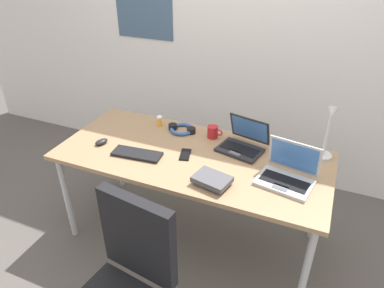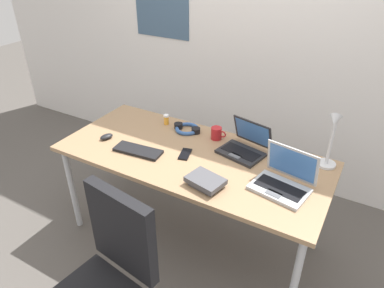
{
  "view_description": "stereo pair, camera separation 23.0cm",
  "coord_description": "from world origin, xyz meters",
  "px_view_note": "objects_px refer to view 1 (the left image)",
  "views": [
    {
      "loc": [
        0.77,
        -1.82,
        2.01
      ],
      "look_at": [
        0.0,
        0.0,
        0.82
      ],
      "focal_mm": 33.08,
      "sensor_mm": 36.0,
      "label": 1
    },
    {
      "loc": [
        0.98,
        -1.72,
        2.01
      ],
      "look_at": [
        0.0,
        0.0,
        0.82
      ],
      "focal_mm": 33.08,
      "sensor_mm": 36.0,
      "label": 2
    }
  ],
  "objects_px": {
    "pill_bottle": "(160,121)",
    "laptop_front_left": "(287,174)",
    "headphones": "(182,129)",
    "desk_lamp": "(328,133)",
    "cell_phone": "(185,155)",
    "laptop_center": "(243,143)",
    "coffee_mug": "(213,132)",
    "external_keyboard": "(137,154)",
    "book_stack": "(212,180)",
    "computer_mouse": "(101,142)"
  },
  "relations": [
    {
      "from": "desk_lamp",
      "to": "computer_mouse",
      "type": "height_order",
      "value": "desk_lamp"
    },
    {
      "from": "desk_lamp",
      "to": "coffee_mug",
      "type": "bearing_deg",
      "value": -179.29
    },
    {
      "from": "external_keyboard",
      "to": "computer_mouse",
      "type": "height_order",
      "value": "computer_mouse"
    },
    {
      "from": "desk_lamp",
      "to": "headphones",
      "type": "height_order",
      "value": "desk_lamp"
    },
    {
      "from": "external_keyboard",
      "to": "book_stack",
      "type": "bearing_deg",
      "value": -15.9
    },
    {
      "from": "desk_lamp",
      "to": "headphones",
      "type": "xyz_separation_m",
      "value": [
        -0.99,
        -0.01,
        -0.18
      ]
    },
    {
      "from": "coffee_mug",
      "to": "pill_bottle",
      "type": "bearing_deg",
      "value": 178.58
    },
    {
      "from": "pill_bottle",
      "to": "laptop_front_left",
      "type": "bearing_deg",
      "value": -17.92
    },
    {
      "from": "headphones",
      "to": "desk_lamp",
      "type": "bearing_deg",
      "value": 0.49
    },
    {
      "from": "desk_lamp",
      "to": "cell_phone",
      "type": "relative_size",
      "value": 2.94
    },
    {
      "from": "computer_mouse",
      "to": "pill_bottle",
      "type": "relative_size",
      "value": 1.22
    },
    {
      "from": "desk_lamp",
      "to": "pill_bottle",
      "type": "xyz_separation_m",
      "value": [
        -1.18,
        0.0,
        -0.16
      ]
    },
    {
      "from": "desk_lamp",
      "to": "coffee_mug",
      "type": "distance_m",
      "value": 0.77
    },
    {
      "from": "external_keyboard",
      "to": "headphones",
      "type": "bearing_deg",
      "value": 66.39
    },
    {
      "from": "desk_lamp",
      "to": "coffee_mug",
      "type": "height_order",
      "value": "desk_lamp"
    },
    {
      "from": "book_stack",
      "to": "coffee_mug",
      "type": "relative_size",
      "value": 2.09
    },
    {
      "from": "cell_phone",
      "to": "coffee_mug",
      "type": "relative_size",
      "value": 1.2
    },
    {
      "from": "laptop_center",
      "to": "laptop_front_left",
      "type": "bearing_deg",
      "value": -36.0
    },
    {
      "from": "headphones",
      "to": "laptop_center",
      "type": "bearing_deg",
      "value": -8.31
    },
    {
      "from": "laptop_center",
      "to": "external_keyboard",
      "type": "height_order",
      "value": "laptop_center"
    },
    {
      "from": "computer_mouse",
      "to": "coffee_mug",
      "type": "distance_m",
      "value": 0.79
    },
    {
      "from": "pill_bottle",
      "to": "coffee_mug",
      "type": "xyz_separation_m",
      "value": [
        0.43,
        -0.01,
        0.0
      ]
    },
    {
      "from": "computer_mouse",
      "to": "pill_bottle",
      "type": "bearing_deg",
      "value": 76.94
    },
    {
      "from": "coffee_mug",
      "to": "computer_mouse",
      "type": "bearing_deg",
      "value": -150.37
    },
    {
      "from": "external_keyboard",
      "to": "computer_mouse",
      "type": "relative_size",
      "value": 3.44
    },
    {
      "from": "pill_bottle",
      "to": "coffee_mug",
      "type": "relative_size",
      "value": 0.7
    },
    {
      "from": "cell_phone",
      "to": "computer_mouse",
      "type": "bearing_deg",
      "value": 173.77
    },
    {
      "from": "desk_lamp",
      "to": "computer_mouse",
      "type": "distance_m",
      "value": 1.5
    },
    {
      "from": "cell_phone",
      "to": "coffee_mug",
      "type": "height_order",
      "value": "coffee_mug"
    },
    {
      "from": "headphones",
      "to": "pill_bottle",
      "type": "xyz_separation_m",
      "value": [
        -0.19,
        0.01,
        0.03
      ]
    },
    {
      "from": "external_keyboard",
      "to": "pill_bottle",
      "type": "distance_m",
      "value": 0.43
    },
    {
      "from": "book_stack",
      "to": "coffee_mug",
      "type": "xyz_separation_m",
      "value": [
        -0.19,
        0.52,
        0.02
      ]
    },
    {
      "from": "coffee_mug",
      "to": "cell_phone",
      "type": "bearing_deg",
      "value": -106.42
    },
    {
      "from": "cell_phone",
      "to": "headphones",
      "type": "relative_size",
      "value": 0.64
    },
    {
      "from": "desk_lamp",
      "to": "cell_phone",
      "type": "height_order",
      "value": "desk_lamp"
    },
    {
      "from": "laptop_front_left",
      "to": "external_keyboard",
      "type": "bearing_deg",
      "value": -173.95
    },
    {
      "from": "cell_phone",
      "to": "coffee_mug",
      "type": "xyz_separation_m",
      "value": [
        0.09,
        0.29,
        0.04
      ]
    },
    {
      "from": "cell_phone",
      "to": "pill_bottle",
      "type": "xyz_separation_m",
      "value": [
        -0.35,
        0.3,
        0.04
      ]
    },
    {
      "from": "headphones",
      "to": "coffee_mug",
      "type": "distance_m",
      "value": 0.25
    },
    {
      "from": "computer_mouse",
      "to": "cell_phone",
      "type": "bearing_deg",
      "value": 27.9
    },
    {
      "from": "laptop_center",
      "to": "computer_mouse",
      "type": "distance_m",
      "value": 0.98
    },
    {
      "from": "pill_bottle",
      "to": "coffee_mug",
      "type": "bearing_deg",
      "value": -1.42
    },
    {
      "from": "headphones",
      "to": "external_keyboard",
      "type": "bearing_deg",
      "value": -108.03
    },
    {
      "from": "laptop_center",
      "to": "coffee_mug",
      "type": "xyz_separation_m",
      "value": [
        -0.24,
        0.07,
        0.0
      ]
    },
    {
      "from": "book_stack",
      "to": "desk_lamp",
      "type": "bearing_deg",
      "value": 43.21
    },
    {
      "from": "pill_bottle",
      "to": "coffee_mug",
      "type": "height_order",
      "value": "coffee_mug"
    },
    {
      "from": "laptop_center",
      "to": "coffee_mug",
      "type": "height_order",
      "value": "laptop_center"
    },
    {
      "from": "laptop_front_left",
      "to": "coffee_mug",
      "type": "height_order",
      "value": "laptop_front_left"
    },
    {
      "from": "pill_bottle",
      "to": "coffee_mug",
      "type": "distance_m",
      "value": 0.43
    },
    {
      "from": "laptop_center",
      "to": "coffee_mug",
      "type": "bearing_deg",
      "value": 163.75
    }
  ]
}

